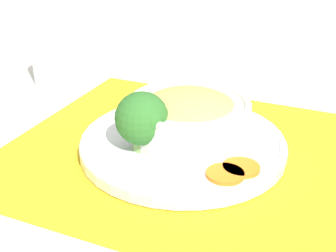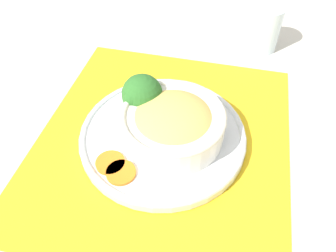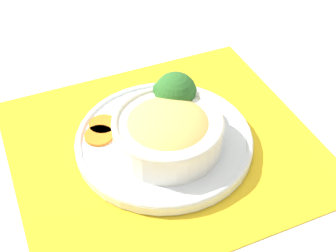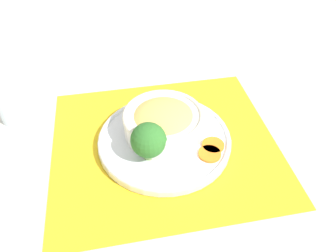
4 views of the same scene
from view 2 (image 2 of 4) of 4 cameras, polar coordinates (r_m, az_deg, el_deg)
ground_plane at (r=0.60m, az=-0.88°, el=-2.49°), size 4.00×4.00×0.00m
placemat at (r=0.60m, az=-0.88°, el=-2.36°), size 0.53×0.48×0.00m
plate at (r=0.59m, az=-0.90°, el=-1.54°), size 0.30×0.30×0.02m
bowl at (r=0.56m, az=0.75°, el=0.24°), size 0.18×0.18×0.07m
broccoli_floret at (r=0.59m, az=-4.55°, el=5.47°), size 0.07×0.07×0.08m
carrot_slice_near at (r=0.55m, az=-10.02°, el=-6.32°), size 0.05×0.05×0.01m
carrot_slice_middle at (r=0.54m, az=-8.19°, el=-8.02°), size 0.05×0.05×0.01m
water_glass at (r=0.83m, az=16.26°, el=15.71°), size 0.08×0.08×0.10m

